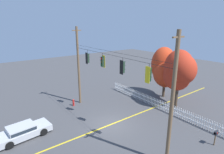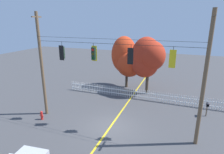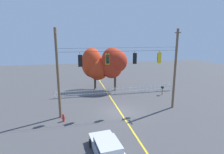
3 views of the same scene
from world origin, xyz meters
The scene contains 13 objects.
ground centered at (0.00, 0.00, 0.00)m, with size 80.00×80.00×0.00m, color #424244.
lane_centerline_stripe centered at (0.00, 0.00, 0.00)m, with size 0.16×36.00×0.01m, color gold.
signal_support_span centered at (0.00, 0.00, 4.73)m, with size 13.39×1.10×9.29m.
traffic_signal_northbound_primary centered at (-4.28, -0.01, 6.00)m, with size 0.43×0.38×1.51m.
traffic_signal_eastbound_side centered at (-1.42, 0.01, 6.08)m, with size 0.43×0.38×1.41m.
traffic_signal_northbound_secondary centered at (1.56, -0.01, 6.10)m, with size 0.43×0.38×1.40m.
traffic_signal_southbound_primary centered at (4.45, -0.01, 6.10)m, with size 0.43×0.38×1.42m.
white_picket_fence centered at (1.17, 6.51, 0.57)m, with size 17.96×0.06×1.13m.
autumn_maple_near_fence centered at (-1.67, 9.88, 3.92)m, with size 4.19×3.61×6.68m.
autumn_maple_mid centered at (1.23, 8.78, 4.32)m, with size 4.02×3.39×6.78m.
parked_car centered at (-2.91, -7.45, 0.61)m, with size 2.37×4.65×1.15m.
fire_hydrant centered at (-6.21, -1.09, 0.40)m, with size 0.38×0.22×0.81m.
roadside_mailbox centered at (7.66, 4.78, 1.07)m, with size 0.25×0.44×1.31m.
Camera 3 is at (-5.12, -19.03, 8.43)m, focal length 29.57 mm.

